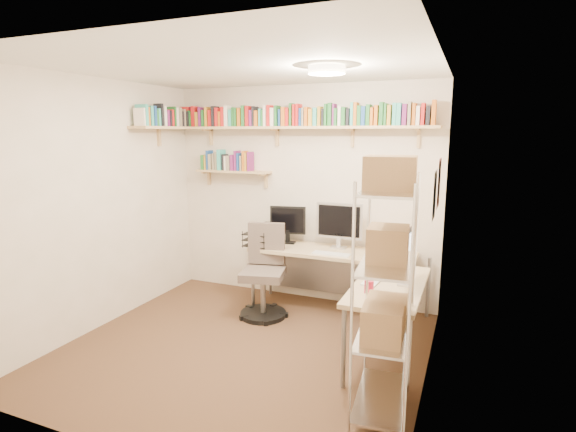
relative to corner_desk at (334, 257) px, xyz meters
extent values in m
plane|color=#47321E|center=(-0.57, -0.95, -0.69)|extent=(3.20, 3.20, 0.00)
cube|color=beige|center=(-0.57, 0.55, 0.56)|extent=(3.20, 0.04, 2.50)
cube|color=beige|center=(-2.17, -0.95, 0.56)|extent=(0.04, 3.00, 2.50)
cube|color=beige|center=(1.03, -0.95, 0.56)|extent=(0.04, 3.00, 2.50)
cube|color=beige|center=(-0.57, -2.45, 0.56)|extent=(3.20, 0.04, 2.50)
cube|color=white|center=(-0.57, -0.95, 1.81)|extent=(3.20, 3.00, 0.04)
cube|color=silver|center=(1.02, -0.40, 0.86)|extent=(0.01, 0.30, 0.42)
cube|color=white|center=(1.02, -0.80, 0.81)|extent=(0.01, 0.28, 0.38)
cylinder|color=#FFEAC6|center=(0.13, -0.75, 1.77)|extent=(0.30, 0.30, 0.06)
cube|color=#D9B17A|center=(-0.57, 0.42, 1.33)|extent=(3.05, 0.25, 0.03)
cube|color=#D9B17A|center=(-2.04, 0.00, 1.33)|extent=(0.25, 1.00, 0.03)
cube|color=#D9B17A|center=(-1.42, 0.45, 0.81)|extent=(0.95, 0.20, 0.02)
cube|color=#D9B17A|center=(-1.77, 0.49, 1.26)|extent=(0.03, 0.20, 0.20)
cube|color=#D9B17A|center=(-0.87, 0.49, 1.26)|extent=(0.03, 0.20, 0.20)
cube|color=#D9B17A|center=(0.03, 0.49, 1.26)|extent=(0.03, 0.20, 0.20)
cube|color=#D9B17A|center=(0.73, 0.49, 1.26)|extent=(0.03, 0.20, 0.20)
cube|color=#256F2D|center=(-2.03, 0.42, 1.44)|extent=(0.04, 0.12, 0.20)
cube|color=#256F2D|center=(-1.99, 0.42, 1.44)|extent=(0.02, 0.13, 0.19)
cube|color=#256F2D|center=(-1.96, 0.42, 1.44)|extent=(0.02, 0.13, 0.19)
cube|color=red|center=(-1.92, 0.42, 1.47)|extent=(0.04, 0.13, 0.24)
cube|color=gold|center=(-1.87, 0.42, 1.43)|extent=(0.04, 0.13, 0.17)
cube|color=#761F64|center=(-1.83, 0.42, 1.46)|extent=(0.03, 0.13, 0.23)
cube|color=#256F2D|center=(-1.79, 0.42, 1.44)|extent=(0.04, 0.12, 0.20)
cube|color=gold|center=(-1.74, 0.42, 1.46)|extent=(0.03, 0.13, 0.23)
cube|color=red|center=(-1.69, 0.42, 1.44)|extent=(0.04, 0.11, 0.19)
cube|color=black|center=(-1.64, 0.42, 1.47)|extent=(0.03, 0.14, 0.24)
cube|color=red|center=(-1.59, 0.42, 1.46)|extent=(0.04, 0.13, 0.22)
cube|color=#D06418|center=(-1.55, 0.42, 1.43)|extent=(0.03, 0.13, 0.17)
cube|color=red|center=(-1.51, 0.42, 1.46)|extent=(0.04, 0.12, 0.23)
cube|color=white|center=(-1.46, 0.42, 1.47)|extent=(0.04, 0.12, 0.24)
cube|color=#3AAF9F|center=(-1.41, 0.42, 1.44)|extent=(0.04, 0.11, 0.19)
cube|color=#256F2D|center=(-1.37, 0.42, 1.46)|extent=(0.03, 0.12, 0.22)
cube|color=#256F2D|center=(-1.34, 0.42, 1.45)|extent=(0.03, 0.14, 0.21)
cube|color=#D06418|center=(-1.29, 0.42, 1.45)|extent=(0.04, 0.13, 0.21)
cube|color=#256F2D|center=(-1.23, 0.42, 1.46)|extent=(0.04, 0.14, 0.24)
cube|color=red|center=(-1.19, 0.42, 1.46)|extent=(0.04, 0.12, 0.23)
cube|color=#761F64|center=(-1.14, 0.42, 1.44)|extent=(0.03, 0.13, 0.18)
cube|color=black|center=(-1.10, 0.42, 1.46)|extent=(0.03, 0.13, 0.23)
cube|color=#D06418|center=(-1.06, 0.42, 1.44)|extent=(0.04, 0.15, 0.18)
cube|color=#3AAF9F|center=(-1.02, 0.42, 1.44)|extent=(0.02, 0.14, 0.20)
cube|color=#256F2D|center=(-0.99, 0.42, 1.44)|extent=(0.03, 0.13, 0.18)
cube|color=white|center=(-0.96, 0.42, 1.46)|extent=(0.03, 0.13, 0.24)
cube|color=red|center=(-0.91, 0.42, 1.46)|extent=(0.04, 0.11, 0.24)
cube|color=white|center=(-0.86, 0.42, 1.45)|extent=(0.04, 0.15, 0.20)
cube|color=#256F2D|center=(-0.82, 0.42, 1.46)|extent=(0.03, 0.13, 0.23)
cube|color=#1C4792|center=(-0.78, 0.42, 1.44)|extent=(0.03, 0.12, 0.19)
cube|color=#D06418|center=(-0.73, 0.42, 1.45)|extent=(0.04, 0.15, 0.21)
cube|color=red|center=(-0.68, 0.42, 1.45)|extent=(0.03, 0.12, 0.20)
cube|color=#256F2D|center=(-0.64, 0.42, 1.47)|extent=(0.03, 0.12, 0.25)
cube|color=red|center=(-0.60, 0.42, 1.46)|extent=(0.03, 0.13, 0.24)
cube|color=red|center=(-0.56, 0.42, 1.47)|extent=(0.03, 0.15, 0.24)
cube|color=#1C4792|center=(-0.53, 0.42, 1.44)|extent=(0.03, 0.12, 0.19)
cube|color=gray|center=(-0.49, 0.42, 1.45)|extent=(0.02, 0.14, 0.20)
cube|color=#D06418|center=(-0.46, 0.42, 1.45)|extent=(0.03, 0.15, 0.20)
cube|color=gold|center=(-0.40, 0.42, 1.44)|extent=(0.04, 0.15, 0.18)
cube|color=#3AAF9F|center=(-0.35, 0.42, 1.44)|extent=(0.04, 0.15, 0.19)
cube|color=gold|center=(-0.31, 0.42, 1.45)|extent=(0.03, 0.11, 0.21)
cube|color=black|center=(-0.27, 0.42, 1.44)|extent=(0.03, 0.12, 0.18)
cube|color=#256F2D|center=(-0.23, 0.42, 1.46)|extent=(0.03, 0.13, 0.23)
cube|color=#256F2D|center=(-0.19, 0.42, 1.47)|extent=(0.04, 0.11, 0.24)
cube|color=#761F64|center=(-0.15, 0.42, 1.46)|extent=(0.02, 0.11, 0.23)
cube|color=#256F2D|center=(-0.12, 0.42, 1.44)|extent=(0.03, 0.14, 0.18)
cube|color=white|center=(-0.08, 0.42, 1.45)|extent=(0.03, 0.14, 0.21)
cube|color=#256F2D|center=(-0.04, 0.42, 1.44)|extent=(0.04, 0.13, 0.19)
cube|color=black|center=(0.01, 0.42, 1.44)|extent=(0.03, 0.14, 0.18)
cube|color=#3AAF9F|center=(0.05, 0.42, 1.47)|extent=(0.03, 0.12, 0.24)
cube|color=#D06418|center=(0.09, 0.42, 1.47)|extent=(0.03, 0.12, 0.24)
cube|color=#256F2D|center=(0.13, 0.42, 1.45)|extent=(0.04, 0.14, 0.21)
cube|color=#1C4792|center=(0.18, 0.42, 1.45)|extent=(0.04, 0.15, 0.20)
cube|color=#256F2D|center=(0.23, 0.42, 1.46)|extent=(0.04, 0.13, 0.22)
cube|color=#D06418|center=(0.27, 0.42, 1.44)|extent=(0.03, 0.14, 0.18)
cube|color=#D06418|center=(0.31, 0.42, 1.45)|extent=(0.04, 0.15, 0.21)
cube|color=#256F2D|center=(0.36, 0.42, 1.46)|extent=(0.04, 0.13, 0.24)
cube|color=#256F2D|center=(0.40, 0.42, 1.46)|extent=(0.02, 0.15, 0.22)
cube|color=gold|center=(0.44, 0.42, 1.45)|extent=(0.04, 0.13, 0.21)
cube|color=#3AAF9F|center=(0.49, 0.42, 1.46)|extent=(0.04, 0.11, 0.23)
cube|color=#3AAF9F|center=(0.54, 0.42, 1.46)|extent=(0.04, 0.12, 0.22)
cube|color=#761F64|center=(0.60, 0.42, 1.45)|extent=(0.04, 0.14, 0.21)
cube|color=gray|center=(0.65, 0.42, 1.46)|extent=(0.03, 0.14, 0.24)
cube|color=#D06418|center=(0.69, 0.42, 1.46)|extent=(0.03, 0.12, 0.22)
cube|color=white|center=(0.73, 0.42, 1.44)|extent=(0.04, 0.12, 0.19)
cube|color=red|center=(0.78, 0.42, 1.46)|extent=(0.03, 0.12, 0.22)
cube|color=black|center=(0.83, 0.42, 1.44)|extent=(0.04, 0.14, 0.19)
cube|color=#D06418|center=(0.88, 0.42, 1.47)|extent=(0.04, 0.12, 0.25)
cube|color=white|center=(-2.04, -0.44, 1.44)|extent=(0.14, 0.02, 0.19)
cube|color=#3AAF9F|center=(-2.04, -0.40, 1.46)|extent=(0.15, 0.04, 0.23)
cube|color=#D06418|center=(-2.04, -0.35, 1.45)|extent=(0.11, 0.03, 0.20)
cube|color=#3AAF9F|center=(-2.04, -0.30, 1.45)|extent=(0.12, 0.04, 0.22)
cube|color=#1C4792|center=(-2.04, -0.25, 1.45)|extent=(0.13, 0.04, 0.22)
cube|color=#256F2D|center=(-2.04, -0.21, 1.43)|extent=(0.12, 0.03, 0.18)
cube|color=#3AAF9F|center=(-2.04, -0.17, 1.44)|extent=(0.11, 0.04, 0.19)
cube|color=black|center=(-2.04, -0.12, 1.47)|extent=(0.11, 0.03, 0.25)
cube|color=white|center=(-2.04, -0.07, 1.46)|extent=(0.12, 0.04, 0.23)
cube|color=#761F64|center=(-2.04, -0.02, 1.44)|extent=(0.12, 0.04, 0.18)
cube|color=black|center=(-2.04, 0.02, 1.44)|extent=(0.13, 0.03, 0.18)
cube|color=red|center=(-2.04, 0.07, 1.44)|extent=(0.12, 0.03, 0.19)
cube|color=#256F2D|center=(-2.04, 0.11, 1.46)|extent=(0.13, 0.03, 0.23)
cube|color=white|center=(-2.04, 0.16, 1.45)|extent=(0.11, 0.04, 0.22)
cube|color=gray|center=(-2.04, 0.20, 1.46)|extent=(0.15, 0.03, 0.22)
cube|color=black|center=(-2.04, 0.25, 1.44)|extent=(0.13, 0.04, 0.18)
cube|color=gray|center=(-2.04, 0.29, 1.45)|extent=(0.13, 0.03, 0.21)
cube|color=black|center=(-2.04, 0.34, 1.44)|extent=(0.14, 0.04, 0.18)
cube|color=red|center=(-2.04, 0.38, 1.47)|extent=(0.12, 0.03, 0.24)
cube|color=#761F64|center=(-2.04, 0.42, 1.47)|extent=(0.15, 0.03, 0.24)
cube|color=#256F2D|center=(-1.83, 0.45, 0.91)|extent=(0.04, 0.12, 0.18)
cube|color=gold|center=(-1.79, 0.45, 0.91)|extent=(0.02, 0.13, 0.18)
cube|color=#1C4792|center=(-1.75, 0.45, 0.94)|extent=(0.03, 0.14, 0.24)
cube|color=gray|center=(-1.72, 0.45, 0.92)|extent=(0.03, 0.14, 0.19)
cube|color=gray|center=(-1.67, 0.45, 0.92)|extent=(0.02, 0.12, 0.20)
cube|color=gray|center=(-1.64, 0.45, 0.93)|extent=(0.03, 0.11, 0.22)
cube|color=#3AAF9F|center=(-1.59, 0.45, 0.95)|extent=(0.04, 0.15, 0.25)
cube|color=black|center=(-1.53, 0.45, 0.92)|extent=(0.03, 0.12, 0.19)
cube|color=white|center=(-1.50, 0.45, 0.91)|extent=(0.02, 0.14, 0.17)
cube|color=gray|center=(-1.46, 0.45, 0.91)|extent=(0.04, 0.15, 0.18)
cube|color=#761F64|center=(-1.41, 0.45, 0.92)|extent=(0.04, 0.12, 0.19)
cube|color=#761F64|center=(-1.37, 0.45, 0.94)|extent=(0.03, 0.13, 0.24)
cube|color=#1C4792|center=(-1.33, 0.45, 0.93)|extent=(0.03, 0.12, 0.21)
cube|color=gray|center=(-1.29, 0.45, 0.91)|extent=(0.02, 0.12, 0.18)
cube|color=#D06418|center=(-1.26, 0.45, 0.94)|extent=(0.03, 0.12, 0.24)
cube|color=gold|center=(-1.22, 0.45, 0.93)|extent=(0.03, 0.13, 0.22)
cube|color=#761F64|center=(-1.19, 0.45, 0.94)|extent=(0.03, 0.13, 0.23)
cube|color=tan|center=(-0.09, 0.23, -0.01)|extent=(1.79, 0.57, 0.04)
cube|color=tan|center=(0.68, -0.65, -0.01)|extent=(0.57, 1.23, 0.04)
cylinder|color=gray|center=(-0.94, -0.01, -0.36)|extent=(0.04, 0.04, 0.66)
cylinder|color=gray|center=(-0.94, 0.46, -0.36)|extent=(0.04, 0.04, 0.66)
cylinder|color=gray|center=(0.92, 0.46, -0.36)|extent=(0.04, 0.04, 0.66)
cylinder|color=gray|center=(0.45, -1.22, -0.36)|extent=(0.04, 0.04, 0.66)
cylinder|color=gray|center=(0.92, -1.22, -0.36)|extent=(0.04, 0.04, 0.66)
cube|color=gray|center=(-0.09, 0.47, -0.31)|extent=(1.70, 0.02, 0.52)
cube|color=silver|center=(-0.05, 0.34, 0.32)|extent=(0.52, 0.03, 0.40)
cube|color=black|center=(-0.05, 0.32, 0.32)|extent=(0.47, 0.00, 0.34)
cube|color=black|center=(-0.66, 0.34, 0.28)|extent=(0.42, 0.03, 0.32)
cube|color=black|center=(0.82, -0.60, 0.30)|extent=(0.03, 0.55, 0.36)
cube|color=white|center=(0.80, -0.60, 0.30)|extent=(0.00, 0.49, 0.31)
cube|color=white|center=(-0.05, 0.06, 0.02)|extent=(0.40, 0.12, 0.01)
cube|color=white|center=(0.54, -0.60, 0.02)|extent=(0.12, 0.38, 0.01)
cylinder|color=#B02B0F|center=(0.54, 0.23, 0.02)|extent=(0.09, 0.09, 0.02)
cylinder|color=#B02B0F|center=(0.54, 0.23, 0.16)|extent=(0.02, 0.02, 0.26)
cone|color=#B02B0F|center=(0.54, 0.23, 0.31)|extent=(0.11, 0.11, 0.08)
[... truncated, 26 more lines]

